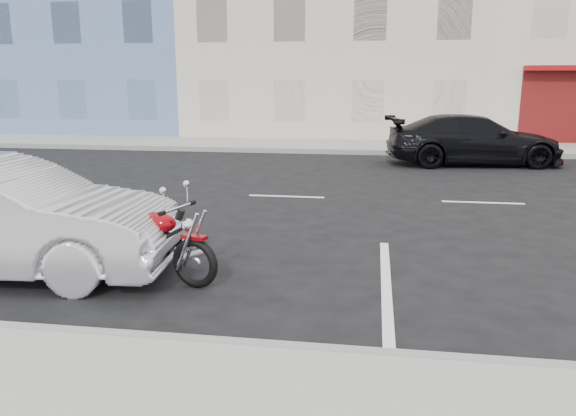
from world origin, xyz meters
name	(u,v)px	position (x,y,z in m)	size (l,w,h in m)	color
ground	(382,200)	(0.00, 0.00, 0.00)	(120.00, 120.00, 0.00)	black
sidewalk_far	(243,144)	(-5.00, 8.70, 0.07)	(80.00, 3.40, 0.15)	gray
curb_far	(231,150)	(-5.00, 7.00, 0.08)	(80.00, 0.12, 0.16)	gray
bldg_cream	(340,6)	(-2.00, 16.30, 5.75)	(12.00, 12.00, 11.50)	#BEB2A1
motorcycle	(196,252)	(-2.22, -5.41, 0.44)	(1.89, 0.81, 0.97)	black
car_far	(473,140)	(2.62, 5.32, 0.72)	(2.01, 4.94, 1.43)	black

